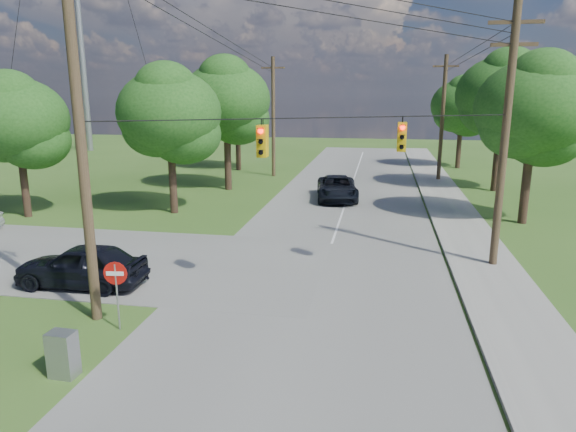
% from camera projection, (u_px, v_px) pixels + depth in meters
% --- Properties ---
extents(ground, '(140.00, 140.00, 0.00)m').
position_uv_depth(ground, '(232.00, 336.00, 15.23)').
color(ground, '#365C1E').
rests_on(ground, ground).
extents(main_road, '(10.00, 100.00, 0.03)m').
position_uv_depth(main_road, '(319.00, 281.00, 19.67)').
color(main_road, gray).
rests_on(main_road, ground).
extents(sidewalk_east, '(2.60, 100.00, 0.12)m').
position_uv_depth(sidewalk_east, '(504.00, 291.00, 18.50)').
color(sidewalk_east, '#A09F96').
rests_on(sidewalk_east, ground).
extents(pole_sw, '(2.00, 0.32, 12.00)m').
position_uv_depth(pole_sw, '(79.00, 121.00, 14.96)').
color(pole_sw, brown).
rests_on(pole_sw, ground).
extents(pole_ne, '(2.00, 0.32, 10.50)m').
position_uv_depth(pole_ne, '(505.00, 134.00, 20.08)').
color(pole_ne, brown).
rests_on(pole_ne, ground).
extents(pole_north_e, '(2.00, 0.32, 10.00)m').
position_uv_depth(pole_north_e, '(442.00, 118.00, 41.22)').
color(pole_north_e, brown).
rests_on(pole_north_e, ground).
extents(pole_north_w, '(2.00, 0.32, 10.00)m').
position_uv_depth(pole_north_w, '(273.00, 116.00, 43.62)').
color(pole_north_w, brown).
rests_on(pole_north_w, ground).
extents(power_lines, '(13.93, 29.62, 4.93)m').
position_uv_depth(power_lines, '(328.00, 46.00, 23.89)').
color(power_lines, black).
rests_on(power_lines, ground).
extents(traffic_signals, '(4.91, 3.27, 1.05)m').
position_uv_depth(traffic_signals, '(335.00, 138.00, 17.75)').
color(traffic_signals, '#DEB30D').
rests_on(traffic_signals, ground).
extents(tree_w_near, '(6.00, 6.00, 8.40)m').
position_uv_depth(tree_w_near, '(169.00, 113.00, 29.59)').
color(tree_w_near, '#462F23').
rests_on(tree_w_near, ground).
extents(tree_w_mid, '(6.40, 6.40, 9.22)m').
position_uv_depth(tree_w_mid, '(226.00, 100.00, 36.92)').
color(tree_w_mid, '#462F23').
rests_on(tree_w_mid, ground).
extents(tree_w_far, '(6.00, 6.00, 8.73)m').
position_uv_depth(tree_w_far, '(237.00, 102.00, 46.92)').
color(tree_w_far, '#462F23').
rests_on(tree_w_far, ground).
extents(tree_e_near, '(6.20, 6.20, 8.81)m').
position_uv_depth(tree_e_near, '(534.00, 108.00, 27.02)').
color(tree_e_near, '#462F23').
rests_on(tree_e_near, ground).
extents(tree_e_mid, '(6.60, 6.60, 9.64)m').
position_uv_depth(tree_e_mid, '(503.00, 95.00, 36.35)').
color(tree_e_mid, '#462F23').
rests_on(tree_e_mid, ground).
extents(tree_e_far, '(5.80, 5.80, 8.32)m').
position_uv_depth(tree_e_far, '(462.00, 105.00, 48.24)').
color(tree_e_far, '#462F23').
rests_on(tree_e_far, ground).
extents(tree_cross_n, '(5.60, 5.60, 7.91)m').
position_uv_depth(tree_cross_n, '(17.00, 119.00, 28.66)').
color(tree_cross_n, '#462F23').
rests_on(tree_cross_n, ground).
extents(car_cross_dark, '(4.79, 2.01, 1.62)m').
position_uv_depth(car_cross_dark, '(82.00, 265.00, 18.89)').
color(car_cross_dark, black).
rests_on(car_cross_dark, cross_road).
extents(car_main_north, '(3.32, 5.94, 1.57)m').
position_uv_depth(car_main_north, '(337.00, 188.00, 34.53)').
color(car_main_north, black).
rests_on(car_main_north, main_road).
extents(control_cabinet, '(0.68, 0.51, 1.20)m').
position_uv_depth(control_cabinet, '(63.00, 354.00, 12.92)').
color(control_cabinet, gray).
rests_on(control_cabinet, ground).
extents(do_not_enter_sign, '(0.72, 0.14, 2.16)m').
position_uv_depth(do_not_enter_sign, '(116.00, 280.00, 15.27)').
color(do_not_enter_sign, gray).
rests_on(do_not_enter_sign, ground).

